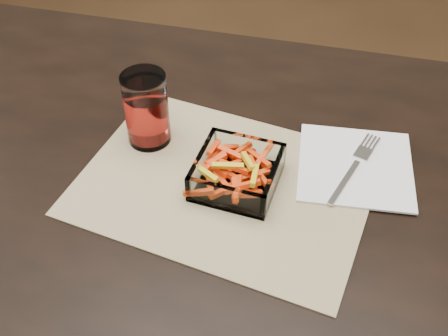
{
  "coord_description": "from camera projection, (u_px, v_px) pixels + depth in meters",
  "views": [
    {
      "loc": [
        0.11,
        -0.59,
        1.4
      ],
      "look_at": [
        -0.04,
        0.01,
        0.78
      ],
      "focal_mm": 45.0,
      "sensor_mm": 36.0,
      "label": 1
    }
  ],
  "objects": [
    {
      "name": "napkin",
      "position": [
        355.0,
        166.0,
        0.92
      ],
      "size": [
        0.2,
        0.2,
        0.0
      ],
      "primitive_type": "cube",
      "rotation": [
        0.0,
        0.0,
        0.09
      ],
      "color": "white",
      "rests_on": "placemat"
    },
    {
      "name": "dining_table",
      "position": [
        243.0,
        227.0,
        0.95
      ],
      "size": [
        1.6,
        0.9,
        0.75
      ],
      "color": "black",
      "rests_on": "ground"
    },
    {
      "name": "placemat",
      "position": [
        225.0,
        184.0,
        0.89
      ],
      "size": [
        0.5,
        0.4,
        0.0
      ],
      "primitive_type": "cube",
      "rotation": [
        0.0,
        0.0,
        -0.16
      ],
      "color": "tan",
      "rests_on": "dining_table"
    },
    {
      "name": "tumbler",
      "position": [
        147.0,
        111.0,
        0.93
      ],
      "size": [
        0.07,
        0.07,
        0.13
      ],
      "color": "white",
      "rests_on": "placemat"
    },
    {
      "name": "fork",
      "position": [
        355.0,
        165.0,
        0.91
      ],
      "size": [
        0.07,
        0.18,
        0.0
      ],
      "rotation": [
        0.0,
        0.0,
        -0.31
      ],
      "color": "silver",
      "rests_on": "napkin"
    },
    {
      "name": "glass_bowl",
      "position": [
        237.0,
        174.0,
        0.88
      ],
      "size": [
        0.14,
        0.14,
        0.05
      ],
      "rotation": [
        0.0,
        0.0,
        -0.08
      ],
      "color": "white",
      "rests_on": "placemat"
    }
  ]
}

